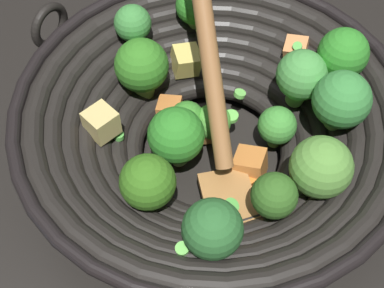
{
  "coord_description": "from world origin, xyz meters",
  "views": [
    {
      "loc": [
        -0.3,
        0.16,
        0.51
      ],
      "look_at": [
        0.01,
        0.02,
        0.03
      ],
      "focal_mm": 51.09,
      "sensor_mm": 36.0,
      "label": 1
    }
  ],
  "objects": [
    {
      "name": "ground_plane",
      "position": [
        0.0,
        0.0,
        0.0
      ],
      "size": [
        4.0,
        4.0,
        0.0
      ],
      "primitive_type": "plane",
      "color": "black"
    },
    {
      "name": "wok",
      "position": [
        -0.0,
        -0.0,
        0.06
      ],
      "size": [
        0.4,
        0.4,
        0.25
      ],
      "color": "black",
      "rests_on": "ground"
    }
  ]
}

